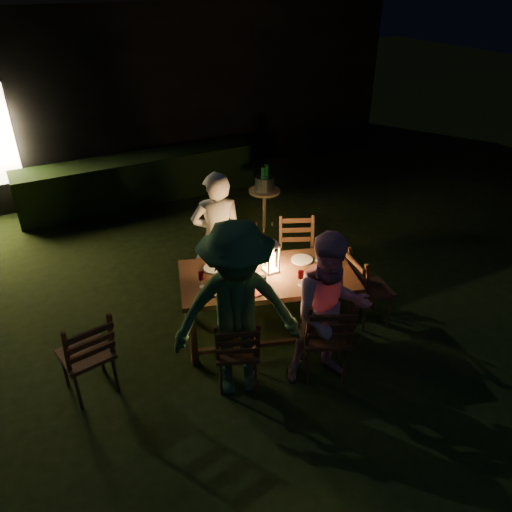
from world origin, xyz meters
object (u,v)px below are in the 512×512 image
dining_table (267,280)px  chair_end (369,300)px  chair_far_right (297,270)px  ice_bucket (265,183)px  bottle_bucket_b (266,179)px  chair_near_left (237,362)px  person_house_side (217,238)px  side_table (264,195)px  chair_near_right (324,349)px  chair_far_left (220,280)px  bottle_table (244,265)px  person_opp_right (330,311)px  bottle_bucket_a (263,182)px  person_opp_left (237,313)px  lantern (271,259)px  chair_spare (90,367)px

dining_table → chair_end: chair_end is taller
chair_far_right → ice_bucket: (0.49, 1.78, 0.47)m
dining_table → bottle_bucket_b: (1.30, 2.38, 0.11)m
chair_near_left → ice_bucket: bearing=79.7°
person_house_side → side_table: 2.04m
bottle_bucket_b → person_house_side: bearing=-135.3°
chair_near_right → side_table: (1.06, 3.21, 0.27)m
chair_far_left → ice_bucket: 2.13m
chair_end → bottle_table: (-1.41, 0.45, 0.64)m
chair_far_left → bottle_table: bottle_table is taller
person_opp_right → side_table: 3.44m
dining_table → chair_far_left: chair_far_left is taller
dining_table → chair_near_left: size_ratio=2.22×
chair_near_right → chair_end: (0.98, 0.50, -0.02)m
chair_near_right → chair_far_right: 1.55m
chair_far_right → bottle_bucket_b: bearing=-82.2°
side_table → bottle_bucket_b: (0.05, 0.04, 0.24)m
bottle_bucket_a → bottle_bucket_b: bearing=38.7°
person_opp_left → dining_table: bearing=61.2°
person_opp_right → person_opp_left: bearing=180.0°
person_opp_left → lantern: (0.74, 0.68, 0.02)m
chair_far_right → person_opp_left: size_ratio=0.54×
person_opp_left → chair_near_left: bearing=92.0°
chair_near_right → bottle_bucket_a: size_ratio=3.28×
bottle_bucket_a → lantern: bearing=-116.6°
bottle_table → chair_near_right: bearing=-65.4°
chair_far_left → chair_end: (1.37, -1.24, 0.02)m
ice_bucket → bottle_bucket_b: bearing=38.7°
chair_near_left → chair_far_left: size_ratio=1.04×
chair_end → lantern: 1.35m
dining_table → chair_far_right: 1.03m
chair_end → ice_bucket: bearing=-171.8°
person_opp_right → bottle_table: (-0.42, 0.99, 0.10)m
chair_spare → bottle_table: 1.86m
chair_end → lantern: (-1.11, 0.41, 0.65)m
chair_near_right → person_house_side: 1.90m
chair_near_right → person_house_side: person_house_side is taller
person_house_side → ice_bucket: size_ratio=5.64×
chair_far_left → chair_far_right: size_ratio=0.89×
person_opp_right → chair_near_left: bearing=176.8°
person_opp_right → chair_far_left: bearing=119.5°
dining_table → lantern: bearing=45.0°
chair_near_left → person_house_side: 1.69m
chair_near_left → bottle_table: size_ratio=3.36×
person_opp_left → lantern: size_ratio=5.32×
person_opp_right → ice_bucket: bearing=89.4°
chair_spare → person_opp_left: 1.58m
chair_spare → bottle_bucket_b: (3.29, 2.41, 0.51)m
chair_far_right → bottle_bucket_a: (0.44, 1.74, 0.52)m
chair_far_right → side_table: chair_far_right is taller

